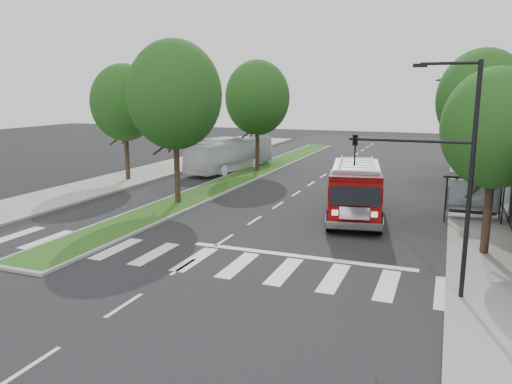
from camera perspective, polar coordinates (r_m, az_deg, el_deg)
ground at (r=24.13m, az=-3.63°, el=-5.52°), size 140.00×140.00×0.00m
sidewalk_right at (r=31.82m, az=25.63°, el=-2.34°), size 5.00×80.00×0.15m
sidewalk_left at (r=39.91m, az=-16.63°, el=0.91°), size 5.00×80.00×0.15m
median at (r=42.56m, az=-0.81°, el=2.03°), size 3.00×50.00×0.15m
bus_shelter at (r=29.53m, az=23.69°, el=0.73°), size 3.20×1.60×2.61m
tree_right_near at (r=23.04m, az=25.68°, el=6.53°), size 4.40×4.40×8.05m
tree_right_mid at (r=34.98m, az=24.43°, el=9.54°), size 5.60×5.60×9.72m
tree_right_far at (r=44.98m, az=23.73°, el=8.96°), size 5.00×5.00×8.73m
tree_median_near at (r=31.20m, az=-9.29°, el=10.89°), size 5.80×5.80×10.16m
tree_median_far at (r=43.86m, az=0.16°, el=10.72°), size 5.60×5.60×9.72m
tree_left_mid at (r=40.61m, az=-14.82°, el=9.83°), size 5.20×5.20×9.16m
streetlight_right_near at (r=17.59m, az=20.58°, el=2.99°), size 4.08×0.22×8.00m
streetlight_right_far at (r=41.01m, az=22.17°, el=7.03°), size 2.11×0.20×8.00m
fire_engine at (r=28.86m, az=11.29°, el=0.16°), size 4.14×9.33×3.12m
city_bus at (r=45.02m, az=-2.89°, el=4.37°), size 4.26×11.10×3.02m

